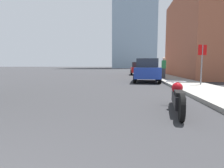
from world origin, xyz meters
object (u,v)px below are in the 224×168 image
motorcycle (178,97)px  parked_car_blue (147,70)px  parked_car_red (137,68)px  pedestrian (164,67)px  stop_sign (202,58)px  parked_car_white (137,68)px

motorcycle → parked_car_blue: (0.00, 8.88, 0.50)m
parked_car_red → pedestrian: pedestrian is taller
parked_car_red → stop_sign: (3.14, -13.65, 0.86)m
parked_car_blue → pedestrian: size_ratio=2.15×
parked_car_blue → pedestrian: (1.64, 1.83, 0.21)m
parked_car_white → parked_car_blue: bearing=-95.5°
stop_sign → pedestrian: stop_sign is taller
pedestrian → motorcycle: bearing=-98.7°
parked_car_blue → parked_car_white: parked_car_blue is taller
parked_car_blue → pedestrian: 2.46m
motorcycle → parked_car_red: size_ratio=0.62×
parked_car_blue → parked_car_red: bearing=95.3°
motorcycle → stop_sign: stop_sign is taller
motorcycle → stop_sign: 6.69m
stop_sign → pedestrian: 5.04m
parked_car_blue → parked_car_red: (-0.24, 10.64, -0.02)m
parked_car_red → pedestrian: bearing=-79.0°
parked_car_white → stop_sign: stop_sign is taller
motorcycle → parked_car_white: (0.16, 30.64, 0.48)m
pedestrian → parked_car_blue: bearing=-131.9°
motorcycle → stop_sign: bearing=73.6°
motorcycle → parked_car_red: (-0.24, 19.52, 0.48)m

